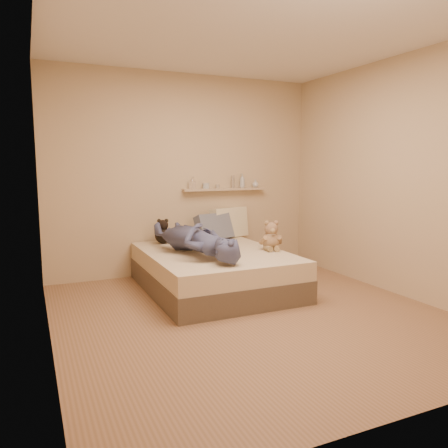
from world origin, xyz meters
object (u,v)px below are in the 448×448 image
pillow_grey (214,227)px  person (196,239)px  bed (214,271)px  dark_plush (163,233)px  teddy_bear (271,238)px  wall_shelf (225,189)px  game_console (218,247)px  pillow_cream (229,223)px

pillow_grey → person: person is taller
bed → dark_plush: size_ratio=6.06×
teddy_bear → wall_shelf: size_ratio=0.29×
teddy_bear → pillow_grey: bearing=111.1°
bed → dark_plush: dark_plush is taller
teddy_bear → wall_shelf: 1.22m
game_console → wall_shelf: bearing=63.2°
person → pillow_grey: bearing=-133.6°
dark_plush → pillow_cream: pillow_cream is taller
bed → wall_shelf: bearing=58.8°
dark_plush → pillow_cream: (0.96, 0.10, 0.07)m
game_console → pillow_grey: (0.45, 1.18, 0.02)m
game_console → teddy_bear: size_ratio=0.53×
wall_shelf → teddy_bear: bearing=-85.5°
teddy_bear → pillow_cream: size_ratio=0.63×
teddy_bear → dark_plush: (-1.02, 0.92, -0.01)m
bed → pillow_grey: size_ratio=3.80×
pillow_grey → person: bearing=-125.3°
bed → pillow_grey: 0.85m
pillow_cream → teddy_bear: bearing=-86.5°
game_console → wall_shelf: 1.65m
pillow_cream → wall_shelf: wall_shelf is taller
game_console → pillow_grey: 1.27m
pillow_cream → person: pillow_cream is taller
teddy_bear → person: 0.90m
game_console → pillow_cream: (0.73, 1.32, 0.05)m
bed → person: 0.49m
dark_plush → pillow_grey: (0.68, -0.04, 0.04)m
dark_plush → person: (0.13, -0.82, 0.04)m
bed → pillow_grey: bearing=66.8°
bed → teddy_bear: bearing=-17.0°
bed → game_console: bearing=-107.8°
dark_plush → pillow_grey: size_ratio=0.63×
dark_plush → pillow_grey: 0.68m
game_console → pillow_grey: bearing=69.0°
teddy_bear → wall_shelf: (-0.09, 1.10, 0.51)m
person → bed: bearing=-169.3°
pillow_grey → bed: bearing=-113.2°
teddy_bear → pillow_grey: (-0.34, 0.89, 0.03)m
pillow_grey → wall_shelf: bearing=40.8°
teddy_bear → dark_plush: teddy_bear is taller
game_console → teddy_bear: bearing=20.6°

